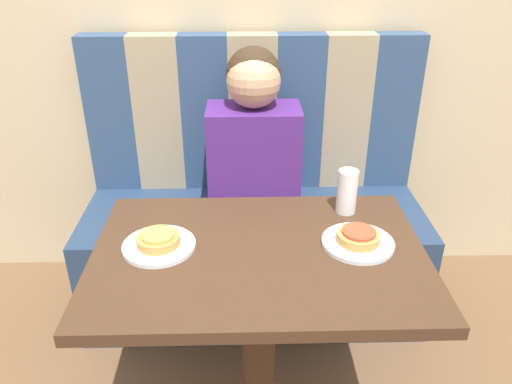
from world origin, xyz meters
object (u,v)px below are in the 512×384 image
(plate_left, at_px, (159,246))
(pizza_left, at_px, (158,239))
(person, at_px, (254,134))
(plate_right, at_px, (358,243))
(drinking_cup, at_px, (347,191))
(pizza_right, at_px, (359,236))

(plate_left, xyz_separation_m, pizza_left, (0.00, -0.00, 0.02))
(person, xyz_separation_m, plate_right, (0.27, -0.63, -0.08))
(plate_right, distance_m, pizza_left, 0.55)
(person, height_order, plate_right, person)
(plate_right, relative_size, drinking_cup, 1.44)
(plate_left, relative_size, plate_right, 1.00)
(person, bearing_deg, pizza_right, -66.56)
(plate_left, height_order, drinking_cup, drinking_cup)
(person, relative_size, drinking_cup, 4.67)
(person, xyz_separation_m, drinking_cup, (0.27, -0.44, -0.02))
(plate_left, xyz_separation_m, pizza_right, (0.55, -0.00, 0.02))
(plate_right, height_order, pizza_left, pizza_left)
(plate_left, distance_m, plate_right, 0.55)
(plate_left, distance_m, pizza_right, 0.55)
(pizza_right, bearing_deg, plate_left, 180.00)
(plate_right, bearing_deg, pizza_left, -180.00)
(pizza_right, bearing_deg, pizza_left, 180.00)
(plate_right, bearing_deg, person, 113.44)
(plate_left, relative_size, pizza_left, 1.69)
(person, height_order, plate_left, person)
(pizza_left, bearing_deg, plate_right, 0.00)
(plate_right, bearing_deg, plate_left, 180.00)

